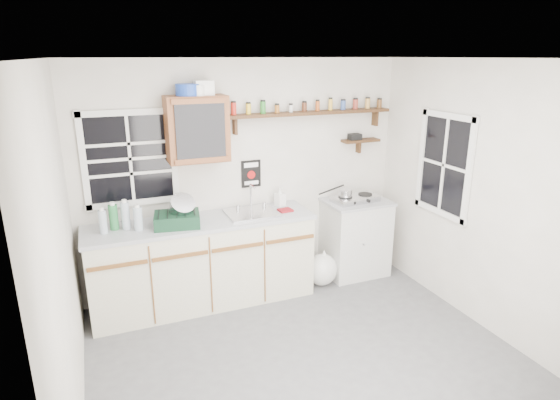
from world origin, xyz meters
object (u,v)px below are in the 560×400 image
Objects in this scene: right_cabinet at (355,237)px; spice_shelf at (311,112)px; hotplate at (355,198)px; upper_cabinet at (197,129)px; dish_rack at (179,216)px; main_cabinet at (204,262)px.

spice_shelf is (-0.52, 0.19, 1.48)m from right_cabinet.
hotplate reaches higher than right_cabinet.
upper_cabinet is at bearing 170.47° from hotplate.
upper_cabinet reaches higher than hotplate.
spice_shelf is at bearing 20.41° from dish_rack.
dish_rack reaches higher than main_cabinet.
main_cabinet is 2.54× the size of right_cabinet.
main_cabinet is 1.84m from right_cabinet.
hotplate is at bearing 0.17° from main_cabinet.
right_cabinet is 2.26m from upper_cabinet.
upper_cabinet is (-1.80, 0.12, 1.37)m from right_cabinet.
right_cabinet is 1.89× the size of dish_rack.
hotplate reaches higher than main_cabinet.
right_cabinet is 1.66× the size of hotplate.
spice_shelf is 3.97× the size of dish_rack.
hotplate is at bearing 12.18° from dish_rack.
hotplate is (0.49, -0.21, -0.99)m from spice_shelf.
right_cabinet is at bearing -3.76° from upper_cabinet.
spice_shelf is 1.82m from dish_rack.
hotplate is (1.80, 0.01, 0.48)m from main_cabinet.
main_cabinet is at bearing 26.57° from dish_rack.
hotplate is (2.04, 0.08, -0.08)m from dish_rack.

